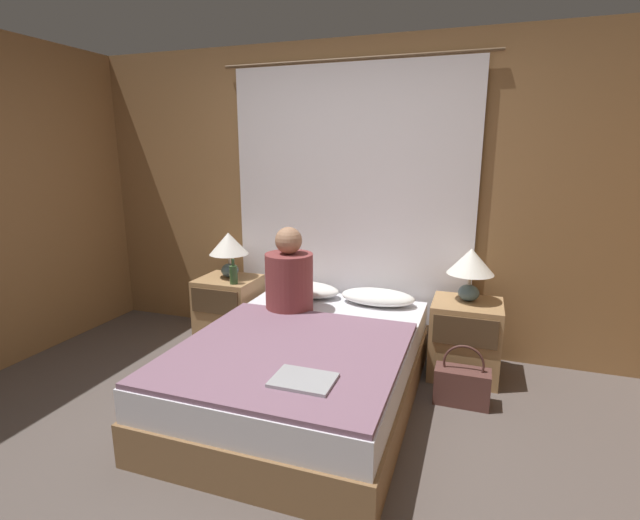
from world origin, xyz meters
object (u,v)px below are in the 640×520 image
(laptop_on_bed, at_px, (303,380))
(handbag_on_floor, at_px, (462,385))
(pillow_right, at_px, (378,297))
(pillow_left, at_px, (305,289))
(nightstand_right, at_px, (465,339))
(nightstand_left, at_px, (229,309))
(lamp_right, at_px, (471,265))
(beer_bottle_on_left_stand, at_px, (234,274))
(person_left_in_bed, at_px, (289,277))
(bed, at_px, (305,368))
(lamp_left, at_px, (229,247))

(laptop_on_bed, xyz_separation_m, handbag_on_floor, (0.77, 0.91, -0.36))
(pillow_right, distance_m, handbag_on_floor, 0.94)
(pillow_left, bearing_deg, handbag_on_floor, -21.30)
(nightstand_right, bearing_deg, handbag_on_floor, -88.86)
(nightstand_left, distance_m, pillow_right, 1.32)
(lamp_right, relative_size, handbag_on_floor, 0.94)
(pillow_left, relative_size, handbag_on_floor, 1.41)
(pillow_left, relative_size, beer_bottle_on_left_stand, 2.76)
(nightstand_right, relative_size, pillow_right, 0.98)
(person_left_in_bed, xyz_separation_m, beer_bottle_on_left_stand, (-0.56, 0.15, -0.06))
(lamp_right, relative_size, person_left_in_bed, 0.61)
(nightstand_right, height_order, beer_bottle_on_left_stand, beer_bottle_on_left_stand)
(lamp_right, xyz_separation_m, beer_bottle_on_left_stand, (-1.84, -0.18, -0.19))
(pillow_left, height_order, handbag_on_floor, pillow_left)
(bed, height_order, lamp_left, lamp_left)
(person_left_in_bed, xyz_separation_m, handbag_on_floor, (1.29, -0.15, -0.58))
(bed, xyz_separation_m, nightstand_right, (0.99, 0.71, 0.06))
(bed, height_order, lamp_right, lamp_right)
(pillow_left, xyz_separation_m, laptop_on_bed, (0.54, -1.42, -0.02))
(lamp_right, bearing_deg, beer_bottle_on_left_stand, -174.54)
(lamp_left, height_order, pillow_right, lamp_left)
(lamp_right, xyz_separation_m, person_left_in_bed, (-1.28, -0.32, -0.13))
(lamp_right, xyz_separation_m, laptop_on_bed, (-0.76, -1.38, -0.35))
(nightstand_left, height_order, pillow_right, pillow_right)
(nightstand_left, height_order, lamp_left, lamp_left)
(lamp_left, bearing_deg, lamp_right, 0.00)
(bed, bearing_deg, nightstand_right, 35.84)
(lamp_right, bearing_deg, bed, -142.48)
(beer_bottle_on_left_stand, xyz_separation_m, laptop_on_bed, (1.08, -1.21, -0.16))
(nightstand_left, xyz_separation_m, pillow_right, (1.30, 0.08, 0.23))
(lamp_left, relative_size, handbag_on_floor, 0.94)
(nightstand_left, bearing_deg, laptop_on_bed, -47.68)
(person_left_in_bed, bearing_deg, laptop_on_bed, -63.71)
(nightstand_left, bearing_deg, person_left_in_bed, -21.76)
(pillow_right, bearing_deg, nightstand_right, -7.05)
(nightstand_left, distance_m, person_left_in_bed, 0.86)
(nightstand_left, bearing_deg, pillow_right, 3.71)
(bed, distance_m, lamp_right, 1.39)
(nightstand_right, height_order, pillow_left, pillow_left)
(nightstand_right, distance_m, pillow_left, 1.32)
(pillow_right, height_order, laptop_on_bed, pillow_right)
(lamp_left, xyz_separation_m, beer_bottle_on_left_stand, (0.14, -0.18, -0.19))
(pillow_left, height_order, pillow_right, same)
(lamp_right, distance_m, laptop_on_bed, 1.62)
(lamp_left, distance_m, beer_bottle_on_left_stand, 0.29)
(lamp_right, height_order, person_left_in_bed, person_left_in_bed)
(pillow_right, relative_size, person_left_in_bed, 0.91)
(nightstand_right, xyz_separation_m, laptop_on_bed, (-0.76, -1.34, 0.21))
(lamp_left, height_order, beer_bottle_on_left_stand, lamp_left)
(bed, bearing_deg, pillow_left, 111.09)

